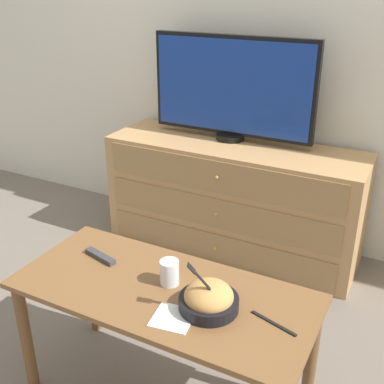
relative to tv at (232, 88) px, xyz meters
name	(u,v)px	position (x,y,z in m)	size (l,w,h in m)	color
ground_plane	(230,225)	(-0.05, 0.17, -0.92)	(12.00, 12.00, 0.00)	#70665B
wall_back	(240,8)	(-0.05, 0.19, 0.38)	(12.00, 0.05, 2.60)	silver
dresser	(233,198)	(0.06, -0.08, -0.60)	(1.41, 0.45, 0.63)	tan
tv	(232,88)	(0.00, 0.00, 0.00)	(0.91, 0.16, 0.56)	black
coffee_table	(164,308)	(0.28, -1.21, -0.50)	(1.03, 0.46, 0.50)	brown
takeout_bowl	(209,299)	(0.46, -1.24, -0.38)	(0.19, 0.19, 0.18)	black
drink_cup	(170,274)	(0.29, -1.17, -0.38)	(0.07, 0.07, 0.09)	beige
napkin	(173,318)	(0.39, -1.33, -0.42)	(0.14, 0.14, 0.00)	white
knife	(274,323)	(0.67, -1.21, -0.42)	(0.16, 0.05, 0.01)	black
remote_control	(100,256)	(-0.02, -1.16, -0.41)	(0.15, 0.06, 0.02)	#38383D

